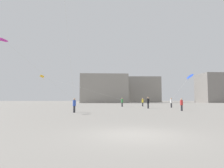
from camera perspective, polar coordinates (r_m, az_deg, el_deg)
name	(u,v)px	position (r m, az deg, el deg)	size (l,w,h in m)	color
ground_plane	(135,135)	(8.46, 6.72, -14.36)	(300.00, 300.00, 0.00)	gray
person_in_blue	(74,105)	(22.06, -10.82, -5.87)	(0.34, 0.34, 1.57)	#2D2D33
person_in_red	(182,104)	(26.36, 19.43, -5.44)	(0.34, 0.34, 1.57)	#2D2D33
person_in_white	(171,102)	(35.65, 16.73, -5.06)	(0.37, 0.37, 1.68)	#2D2D33
person_in_black	(148,102)	(31.58, 10.37, -5.16)	(0.39, 0.39, 1.81)	#2D2D33
person_in_green	(122,102)	(38.07, 2.93, -5.13)	(0.38, 0.38, 1.74)	#2D2D33
person_in_yellow	(143,102)	(40.26, 8.84, -5.09)	(0.37, 0.37, 1.69)	#2D2D33
kite_cobalt_diamond	(190,76)	(37.96, 21.50, 2.14)	(4.44, 1.59, 4.80)	blue
kite_magenta_diamond	(2,39)	(25.58, -29.15, 11.27)	(9.05, 1.84, 7.28)	#D12899
kite_amber_delta	(45,77)	(44.84, -18.64, 1.84)	(17.45, 5.69, 5.36)	yellow
building_left_hall	(104,89)	(80.62, -2.34, -1.42)	(18.71, 12.55, 11.21)	gray
building_centre_hall	(142,90)	(95.25, 8.52, -1.64)	(16.91, 9.42, 11.81)	gray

